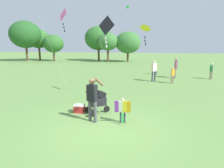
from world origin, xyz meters
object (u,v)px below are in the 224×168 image
at_px(kite_green_novelty, 145,28).
at_px(person_back_turned, 176,66).
at_px(stroller, 98,100).
at_px(kite_adult_black, 106,27).
at_px(kite_orange_delta, 63,17).
at_px(person_couple_left, 156,67).
at_px(child_with_butterfly_kite, 123,108).
at_px(person_red_shirt, 154,69).
at_px(person_adult_flyer, 92,96).
at_px(person_sitting_far, 173,74).
at_px(cooler_box, 79,108).
at_px(person_kid_running, 212,70).

distance_m(kite_green_novelty, person_back_turned, 5.79).
bearing_deg(stroller, kite_adult_black, 93.95).
bearing_deg(kite_orange_delta, person_couple_left, 43.31).
relative_size(kite_green_novelty, person_back_turned, 2.40).
relative_size(child_with_butterfly_kite, person_couple_left, 0.83).
bearing_deg(person_red_shirt, person_adult_flyer, -106.80).
height_order(person_adult_flyer, kite_green_novelty, kite_green_novelty).
xyz_separation_m(kite_orange_delta, kite_green_novelty, (5.57, 0.33, -0.83)).
xyz_separation_m(kite_green_novelty, person_red_shirt, (0.77, 2.26, -2.97)).
relative_size(kite_adult_black, person_sitting_far, 3.61).
relative_size(kite_orange_delta, person_couple_left, 4.64).
xyz_separation_m(stroller, kite_green_novelty, (1.86, 5.55, 3.35)).
relative_size(kite_green_novelty, cooler_box, 9.40).
xyz_separation_m(person_adult_flyer, person_kid_running, (7.52, 10.59, -0.21)).
relative_size(kite_orange_delta, cooler_box, 12.09).
height_order(child_with_butterfly_kite, kite_green_novelty, kite_green_novelty).
height_order(kite_adult_black, kite_green_novelty, kite_adult_black).
height_order(kite_green_novelty, person_sitting_far, kite_green_novelty).
relative_size(child_with_butterfly_kite, stroller, 0.93).
height_order(kite_adult_black, person_back_turned, kite_adult_black).
bearing_deg(person_couple_left, person_back_turned, -48.06).
distance_m(person_sitting_far, person_back_turned, 2.53).
relative_size(kite_green_novelty, person_red_shirt, 2.51).
height_order(person_red_shirt, person_back_turned, person_back_turned).
relative_size(person_adult_flyer, person_kid_running, 1.29).
bearing_deg(child_with_butterfly_kite, cooler_box, 157.17).
bearing_deg(person_couple_left, child_with_butterfly_kite, -98.31).
distance_m(stroller, person_sitting_far, 8.32).
distance_m(person_red_shirt, person_back_turned, 2.75).
distance_m(person_couple_left, cooler_box, 12.16).
xyz_separation_m(child_with_butterfly_kite, cooler_box, (-2.02, 0.85, -0.42)).
bearing_deg(person_sitting_far, stroller, -118.80).
bearing_deg(child_with_butterfly_kite, kite_green_novelty, 83.79).
bearing_deg(kite_orange_delta, person_adult_flyer, -58.71).
height_order(person_adult_flyer, kite_orange_delta, kite_orange_delta).
distance_m(stroller, kite_green_novelty, 6.74).
bearing_deg(stroller, cooler_box, -179.52).
xyz_separation_m(kite_orange_delta, person_back_turned, (8.29, 4.51, -3.76)).
bearing_deg(cooler_box, person_back_turned, 60.82).
bearing_deg(child_with_butterfly_kite, person_back_turned, 72.11).
bearing_deg(kite_green_novelty, stroller, -108.49).
height_order(child_with_butterfly_kite, stroller, stroller).
bearing_deg(kite_orange_delta, cooler_box, -61.36).
height_order(stroller, kite_adult_black, kite_adult_black).
bearing_deg(person_sitting_far, person_kid_running, 34.60).
relative_size(person_couple_left, cooler_box, 2.61).
bearing_deg(child_with_butterfly_kite, person_sitting_far, 70.73).
height_order(person_sitting_far, person_kid_running, person_kid_running).
bearing_deg(child_with_butterfly_kite, person_couple_left, 81.69).
distance_m(person_adult_flyer, kite_adult_black, 4.57).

